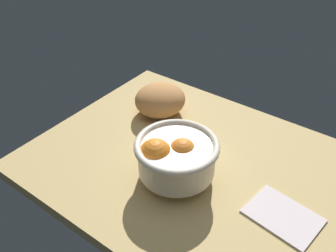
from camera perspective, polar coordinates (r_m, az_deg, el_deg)
ground_plane at (r=90.47cm, az=3.73°, el=-6.23°), size 76.36×59.49×3.00cm
fruit_bowl at (r=80.74cm, az=1.20°, el=-4.85°), size 18.70×18.70×11.38cm
bread_loaf at (r=103.43cm, az=-1.23°, el=4.10°), size 17.95×18.43×8.65cm
napkin_folded at (r=80.84cm, az=17.43°, el=-13.08°), size 15.56×12.15×0.83cm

